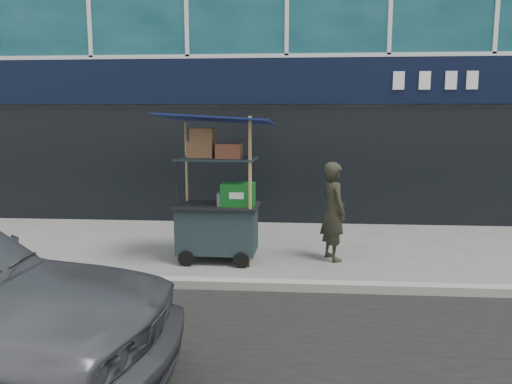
{
  "coord_description": "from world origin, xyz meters",
  "views": [
    {
      "loc": [
        0.18,
        -6.35,
        2.22
      ],
      "look_at": [
        -0.4,
        1.2,
        1.06
      ],
      "focal_mm": 35.0,
      "sensor_mm": 36.0,
      "label": 1
    }
  ],
  "objects": [
    {
      "name": "vendor_cart",
      "position": [
        -0.97,
        1.06,
        0.79
      ],
      "size": [
        1.71,
        1.24,
        2.26
      ],
      "rotation": [
        0.0,
        0.0,
        -0.03
      ],
      "color": "black",
      "rests_on": "ground"
    },
    {
      "name": "ground",
      "position": [
        0.0,
        0.0,
        0.0
      ],
      "size": [
        80.0,
        80.0,
        0.0
      ],
      "primitive_type": "plane",
      "color": "#63635F",
      "rests_on": "ground"
    },
    {
      "name": "vendor_man",
      "position": [
        0.78,
        1.25,
        0.76
      ],
      "size": [
        0.56,
        0.66,
        1.53
      ],
      "primitive_type": "imported",
      "rotation": [
        0.0,
        0.0,
        1.98
      ],
      "color": "#28291E",
      "rests_on": "ground"
    },
    {
      "name": "curb",
      "position": [
        0.0,
        -0.2,
        0.06
      ],
      "size": [
        80.0,
        0.18,
        0.12
      ],
      "primitive_type": "cube",
      "color": "gray",
      "rests_on": "ground"
    }
  ]
}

